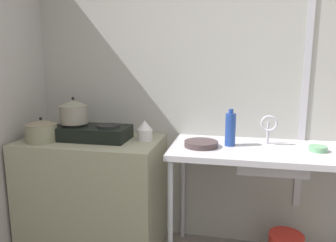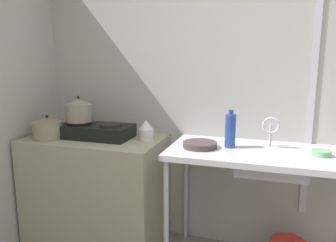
{
  "view_description": "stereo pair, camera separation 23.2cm",
  "coord_description": "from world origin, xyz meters",
  "px_view_note": "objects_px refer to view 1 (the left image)",
  "views": [
    {
      "loc": [
        -0.22,
        -0.76,
        1.51
      ],
      "look_at": [
        -0.68,
        1.47,
        1.08
      ],
      "focal_mm": 33.65,
      "sensor_mm": 36.0,
      "label": 1
    },
    {
      "loc": [
        0.01,
        -0.7,
        1.51
      ],
      "look_at": [
        -0.68,
        1.47,
        1.08
      ],
      "focal_mm": 33.65,
      "sensor_mm": 36.0,
      "label": 2
    }
  ],
  "objects_px": {
    "sink_basin": "(270,160)",
    "frying_pan": "(201,144)",
    "pot_beside_stove": "(42,131)",
    "pot_on_left_burner": "(74,112)",
    "faucet": "(269,125)",
    "percolator": "(145,131)",
    "small_bowl_on_drainboard": "(318,149)",
    "bottle_by_sink": "(230,129)",
    "stove": "(91,132)"
  },
  "relations": [
    {
      "from": "pot_beside_stove",
      "to": "bottle_by_sink",
      "type": "relative_size",
      "value": 0.88
    },
    {
      "from": "pot_on_left_burner",
      "to": "small_bowl_on_drainboard",
      "type": "relative_size",
      "value": 1.81
    },
    {
      "from": "percolator",
      "to": "bottle_by_sink",
      "type": "relative_size",
      "value": 0.59
    },
    {
      "from": "frying_pan",
      "to": "pot_beside_stove",
      "type": "bearing_deg",
      "value": -175.33
    },
    {
      "from": "pot_on_left_burner",
      "to": "sink_basin",
      "type": "distance_m",
      "value": 1.52
    },
    {
      "from": "sink_basin",
      "to": "small_bowl_on_drainboard",
      "type": "height_order",
      "value": "small_bowl_on_drainboard"
    },
    {
      "from": "pot_on_left_burner",
      "to": "faucet",
      "type": "bearing_deg",
      "value": 4.06
    },
    {
      "from": "faucet",
      "to": "small_bowl_on_drainboard",
      "type": "bearing_deg",
      "value": -19.0
    },
    {
      "from": "percolator",
      "to": "bottle_by_sink",
      "type": "xyz_separation_m",
      "value": [
        0.65,
        -0.02,
        0.04
      ]
    },
    {
      "from": "stove",
      "to": "percolator",
      "type": "height_order",
      "value": "percolator"
    },
    {
      "from": "pot_on_left_burner",
      "to": "faucet",
      "type": "distance_m",
      "value": 1.49
    },
    {
      "from": "sink_basin",
      "to": "faucet",
      "type": "xyz_separation_m",
      "value": [
        -0.01,
        0.14,
        0.21
      ]
    },
    {
      "from": "bottle_by_sink",
      "to": "small_bowl_on_drainboard",
      "type": "bearing_deg",
      "value": -2.9
    },
    {
      "from": "percolator",
      "to": "frying_pan",
      "type": "relative_size",
      "value": 0.66
    },
    {
      "from": "sink_basin",
      "to": "frying_pan",
      "type": "xyz_separation_m",
      "value": [
        -0.48,
        -0.01,
        0.09
      ]
    },
    {
      "from": "pot_on_left_burner",
      "to": "faucet",
      "type": "height_order",
      "value": "pot_on_left_burner"
    },
    {
      "from": "percolator",
      "to": "frying_pan",
      "type": "distance_m",
      "value": 0.46
    },
    {
      "from": "small_bowl_on_drainboard",
      "to": "sink_basin",
      "type": "bearing_deg",
      "value": -173.72
    },
    {
      "from": "pot_beside_stove",
      "to": "sink_basin",
      "type": "bearing_deg",
      "value": 3.54
    },
    {
      "from": "faucet",
      "to": "bottle_by_sink",
      "type": "bearing_deg",
      "value": -163.68
    },
    {
      "from": "stove",
      "to": "pot_beside_stove",
      "type": "xyz_separation_m",
      "value": [
        -0.34,
        -0.14,
        0.03
      ]
    },
    {
      "from": "frying_pan",
      "to": "small_bowl_on_drainboard",
      "type": "relative_size",
      "value": 2.01
    },
    {
      "from": "pot_beside_stove",
      "to": "small_bowl_on_drainboard",
      "type": "xyz_separation_m",
      "value": [
        2.0,
        0.14,
        -0.07
      ]
    },
    {
      "from": "small_bowl_on_drainboard",
      "to": "bottle_by_sink",
      "type": "relative_size",
      "value": 0.44
    },
    {
      "from": "stove",
      "to": "faucet",
      "type": "distance_m",
      "value": 1.35
    },
    {
      "from": "pot_beside_stove",
      "to": "frying_pan",
      "type": "bearing_deg",
      "value": 4.67
    },
    {
      "from": "pot_beside_stove",
      "to": "sink_basin",
      "type": "height_order",
      "value": "pot_beside_stove"
    },
    {
      "from": "stove",
      "to": "faucet",
      "type": "relative_size",
      "value": 2.68
    },
    {
      "from": "stove",
      "to": "pot_on_left_burner",
      "type": "bearing_deg",
      "value": -180.0
    },
    {
      "from": "frying_pan",
      "to": "stove",
      "type": "bearing_deg",
      "value": 177.07
    },
    {
      "from": "sink_basin",
      "to": "bottle_by_sink",
      "type": "height_order",
      "value": "bottle_by_sink"
    },
    {
      "from": "sink_basin",
      "to": "percolator",
      "type": "bearing_deg",
      "value": 174.84
    },
    {
      "from": "percolator",
      "to": "pot_on_left_burner",
      "type": "bearing_deg",
      "value": -175.38
    },
    {
      "from": "stove",
      "to": "frying_pan",
      "type": "height_order",
      "value": "stove"
    },
    {
      "from": "stove",
      "to": "faucet",
      "type": "bearing_deg",
      "value": 4.5
    },
    {
      "from": "frying_pan",
      "to": "bottle_by_sink",
      "type": "xyz_separation_m",
      "value": [
        0.2,
        0.07,
        0.1
      ]
    },
    {
      "from": "pot_on_left_burner",
      "to": "sink_basin",
      "type": "xyz_separation_m",
      "value": [
        1.49,
        -0.04,
        -0.29
      ]
    },
    {
      "from": "pot_on_left_burner",
      "to": "sink_basin",
      "type": "bearing_deg",
      "value": -1.47
    },
    {
      "from": "pot_beside_stove",
      "to": "pot_on_left_burner",
      "type": "bearing_deg",
      "value": 35.91
    },
    {
      "from": "pot_on_left_burner",
      "to": "faucet",
      "type": "relative_size",
      "value": 0.98
    },
    {
      "from": "pot_on_left_burner",
      "to": "frying_pan",
      "type": "height_order",
      "value": "pot_on_left_burner"
    },
    {
      "from": "stove",
      "to": "percolator",
      "type": "distance_m",
      "value": 0.42
    },
    {
      "from": "percolator",
      "to": "faucet",
      "type": "distance_m",
      "value": 0.92
    },
    {
      "from": "stove",
      "to": "sink_basin",
      "type": "height_order",
      "value": "stove"
    },
    {
      "from": "stove",
      "to": "percolator",
      "type": "relative_size",
      "value": 3.73
    },
    {
      "from": "pot_on_left_burner",
      "to": "frying_pan",
      "type": "distance_m",
      "value": 1.03
    },
    {
      "from": "sink_basin",
      "to": "faucet",
      "type": "bearing_deg",
      "value": 93.65
    },
    {
      "from": "pot_beside_stove",
      "to": "frying_pan",
      "type": "relative_size",
      "value": 0.99
    },
    {
      "from": "percolator",
      "to": "sink_basin",
      "type": "relative_size",
      "value": 0.35
    },
    {
      "from": "stove",
      "to": "faucet",
      "type": "xyz_separation_m",
      "value": [
        1.34,
        0.11,
        0.09
      ]
    }
  ]
}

